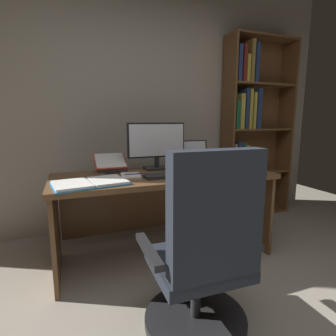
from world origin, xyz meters
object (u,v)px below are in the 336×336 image
keyboard (170,175)px  reading_stand_with_book (111,163)px  monitor (157,145)px  open_binder (90,183)px  pen (133,174)px  laptop (198,161)px  bookshelf (249,130)px  office_chair (204,261)px  computer_mouse (204,172)px  desk (161,194)px  notepad (131,175)px

keyboard → reading_stand_with_book: 0.59m
monitor → open_binder: monitor is taller
keyboard → pen: size_ratio=3.00×
laptop → pen: bearing=-162.4°
bookshelf → open_binder: (-1.97, -0.84, -0.32)m
pen → office_chair: bearing=-79.9°
computer_mouse → keyboard: bearing=180.0°
reading_stand_with_book → pen: 0.32m
desk → reading_stand_with_book: size_ratio=6.34×
computer_mouse → pen: bearing=166.5°
bookshelf → open_binder: bearing=-156.7°
keyboard → monitor: bearing=90.0°
monitor → open_binder: 0.77m
notepad → pen: 0.02m
bookshelf → reading_stand_with_book: (-1.75, -0.37, -0.26)m
notepad → pen: (0.02, 0.00, 0.01)m
laptop → keyboard: size_ratio=0.72×
desk → notepad: 0.36m
keyboard → bookshelf: bearing=30.6°
keyboard → notepad: keyboard is taller
desk → computer_mouse: (0.31, -0.20, 0.22)m
computer_mouse → open_binder: size_ratio=0.19×
open_binder → bookshelf: bearing=13.9°
bookshelf → reading_stand_with_book: bearing=-168.0°
bookshelf → keyboard: size_ratio=5.12×
monitor → reading_stand_with_book: (-0.41, 0.07, -0.15)m
keyboard → notepad: (-0.29, 0.14, -0.01)m
computer_mouse → monitor: bearing=130.2°
laptop → monitor: bearing=-179.5°
office_chair → keyboard: (0.11, 0.78, 0.31)m
open_binder → notepad: (0.33, 0.19, -0.01)m
reading_stand_with_book → notepad: (0.12, -0.28, -0.07)m
desk → pen: bearing=-165.8°
open_binder → monitor: bearing=23.6°
pen → desk: bearing=14.2°
open_binder → pen: 0.40m
monitor → reading_stand_with_book: monitor is taller
open_binder → computer_mouse: bearing=-6.3°
bookshelf → laptop: bookshelf is taller
desk → bookshelf: 1.57m
desk → keyboard: keyboard is taller
pen → reading_stand_with_book: bearing=115.7°
reading_stand_with_book → open_binder: (-0.21, -0.47, -0.06)m
laptop → reading_stand_with_book: laptop is taller
monitor → keyboard: monitor is taller
bookshelf → notepad: 1.79m
reading_stand_with_book → notepad: reading_stand_with_book is taller
desk → pen: size_ratio=13.00×
keyboard → notepad: 0.32m
keyboard → notepad: size_ratio=2.00×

